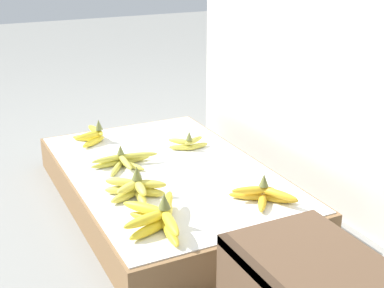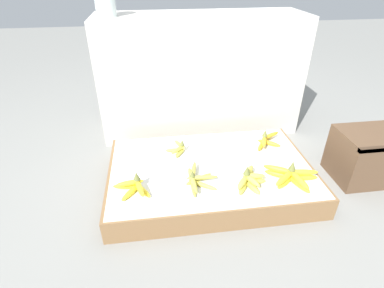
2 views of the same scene
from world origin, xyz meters
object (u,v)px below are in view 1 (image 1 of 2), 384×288
banana_bunch_front_left (93,135)px  banana_bunch_front_midleft (123,161)px  banana_bunch_middle_midleft (188,143)px  banana_bunch_front_right (159,217)px  banana_bunch_middle_right (264,195)px  banana_bunch_front_midright (135,188)px

banana_bunch_front_left → banana_bunch_front_midleft: banana_bunch_front_left is taller
banana_bunch_front_left → banana_bunch_middle_midleft: banana_bunch_front_left is taller
banana_bunch_front_right → banana_bunch_middle_midleft: (-0.54, 0.36, -0.01)m
banana_bunch_middle_right → banana_bunch_front_left: bearing=-156.8°
banana_bunch_front_midright → banana_bunch_middle_right: (0.22, 0.37, -0.01)m
banana_bunch_front_left → banana_bunch_middle_midleft: size_ratio=1.15×
banana_bunch_middle_right → banana_bunch_front_midright: bearing=-121.1°
banana_bunch_front_midleft → banana_bunch_middle_midleft: (-0.06, 0.30, 0.00)m
banana_bunch_front_midright → banana_bunch_front_left: bearing=177.4°
banana_bunch_front_right → banana_bunch_middle_midleft: bearing=146.6°
banana_bunch_front_midleft → banana_bunch_front_midright: banana_bunch_front_midright is taller
banana_bunch_front_right → banana_bunch_middle_midleft: size_ratio=1.61×
banana_bunch_middle_midleft → banana_bunch_middle_right: banana_bunch_middle_right is taller
banana_bunch_front_left → banana_bunch_middle_midleft: (0.25, 0.33, -0.00)m
banana_bunch_front_midright → banana_bunch_middle_right: 0.43m
banana_bunch_middle_right → banana_bunch_front_right: bearing=-90.2°
banana_bunch_front_left → banana_bunch_front_right: banana_bunch_front_right is taller
banana_bunch_front_midleft → banana_bunch_front_left: bearing=-175.6°
banana_bunch_middle_right → banana_bunch_front_midleft: bearing=-146.8°
banana_bunch_front_left → banana_bunch_front_right: bearing=-2.2°
banana_bunch_front_midleft → banana_bunch_middle_right: size_ratio=1.29×
banana_bunch_front_right → banana_bunch_middle_right: banana_bunch_front_right is taller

